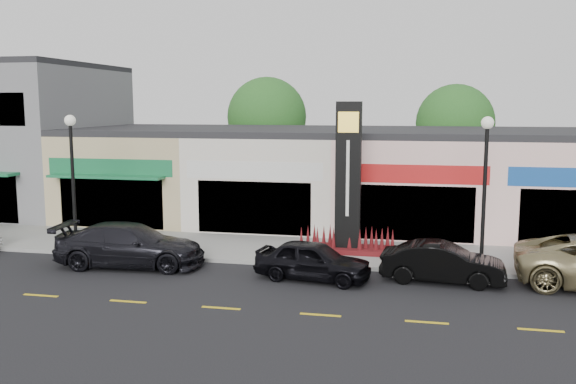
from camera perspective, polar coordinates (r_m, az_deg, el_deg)
name	(u,v)px	position (r m, az deg, el deg)	size (l,w,h in m)	color
ground	(248,280)	(21.36, -3.78, -8.22)	(120.00, 120.00, 0.00)	black
sidewalk	(276,249)	(25.42, -1.18, -5.36)	(52.00, 4.30, 0.15)	gray
curb	(262,263)	(23.30, -2.41, -6.63)	(52.00, 0.20, 0.15)	gray
shop_beige	(154,171)	(34.39, -12.46, 1.93)	(7.00, 10.85, 4.80)	tan
shop_cream	(278,174)	(32.20, -0.99, 1.71)	(7.00, 10.01, 4.80)	silver
shop_pink_w	(412,177)	(31.43, 11.57, 1.39)	(7.00, 10.01, 4.80)	beige
shop_pink_e	(560,180)	(32.20, 24.12, 1.00)	(7.00, 10.01, 4.80)	beige
tree_rear_west	(267,117)	(40.38, -1.98, 7.03)	(5.20, 5.20, 7.83)	#382619
tree_rear_mid	(455,123)	(39.34, 15.37, 6.23)	(4.80, 4.80, 7.29)	#382619
lamp_west_near	(72,168)	(26.14, -19.52, 2.11)	(0.44, 0.44, 5.47)	black
lamp_east_near	(485,178)	(22.53, 17.95, 1.29)	(0.44, 0.44, 5.47)	black
pylon_sign	(348,200)	(24.36, 5.63, -0.71)	(4.20, 1.30, 6.00)	#4F0D18
car_dark_sedan	(130,245)	(23.66, -14.54, -4.83)	(5.57, 2.26, 1.62)	black
car_black_sedan	(313,260)	(21.21, 2.35, -6.41)	(4.03, 1.62, 1.37)	black
car_black_conv	(443,263)	(21.54, 14.27, -6.44)	(4.14, 1.44, 1.36)	black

